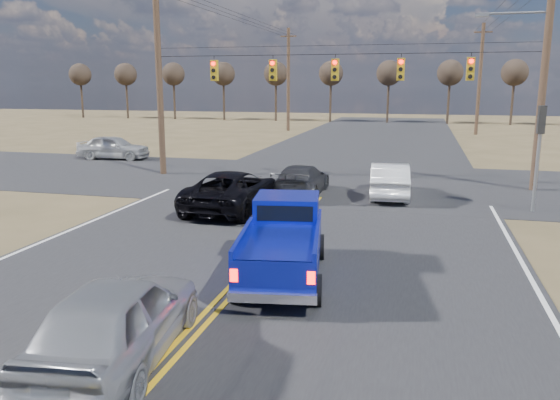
% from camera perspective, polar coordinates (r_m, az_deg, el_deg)
% --- Properties ---
extents(ground, '(160.00, 160.00, 0.00)m').
position_cam_1_polar(ground, '(10.05, -11.39, -15.86)').
color(ground, brown).
rests_on(ground, ground).
extents(road_main, '(14.00, 120.00, 0.02)m').
position_cam_1_polar(road_main, '(18.97, 1.75, -2.18)').
color(road_main, '#28282B').
rests_on(road_main, ground).
extents(road_cross, '(120.00, 12.00, 0.02)m').
position_cam_1_polar(road_cross, '(26.67, 5.54, 1.93)').
color(road_cross, '#28282B').
rests_on(road_cross, ground).
extents(signal_gantry, '(19.60, 4.83, 10.00)m').
position_cam_1_polar(signal_gantry, '(25.98, 6.81, 12.86)').
color(signal_gantry, '#473323').
rests_on(signal_gantry, ground).
extents(utility_poles, '(19.60, 58.32, 10.00)m').
position_cam_1_polar(utility_poles, '(25.27, 5.42, 13.29)').
color(utility_poles, '#473323').
rests_on(utility_poles, ground).
extents(treeline, '(87.00, 117.80, 7.40)m').
position_cam_1_polar(treeline, '(35.15, 8.08, 13.64)').
color(treeline, '#33261C').
rests_on(treeline, ground).
extents(pickup_truck, '(2.54, 5.08, 1.82)m').
position_cam_1_polar(pickup_truck, '(13.34, 0.37, -4.40)').
color(pickup_truck, black).
rests_on(pickup_truck, ground).
extents(silver_suv, '(2.33, 4.68, 1.53)m').
position_cam_1_polar(silver_suv, '(9.85, -16.62, -11.81)').
color(silver_suv, '#9B9DA2').
rests_on(silver_suv, ground).
extents(black_suv, '(2.59, 5.43, 1.49)m').
position_cam_1_polar(black_suv, '(20.53, -4.97, 1.01)').
color(black_suv, black).
rests_on(black_suv, ground).
extents(white_car_queue, '(1.85, 4.49, 1.45)m').
position_cam_1_polar(white_car_queue, '(23.25, 11.36, 2.06)').
color(white_car_queue, silver).
rests_on(white_car_queue, ground).
extents(dgrey_car_queue, '(1.83, 4.48, 1.30)m').
position_cam_1_polar(dgrey_car_queue, '(23.24, 2.25, 2.11)').
color(dgrey_car_queue, '#313236').
rests_on(dgrey_car_queue, ground).
extents(cross_car_west, '(2.19, 4.58, 1.51)m').
position_cam_1_polar(cross_car_west, '(35.93, -17.02, 5.29)').
color(cross_car_west, '#B8B8B8').
rests_on(cross_car_west, ground).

